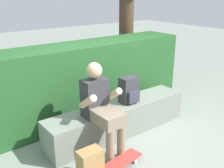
% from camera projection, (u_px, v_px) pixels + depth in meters
% --- Properties ---
extents(ground_plane, '(24.00, 24.00, 0.00)m').
position_uv_depth(ground_plane, '(133.00, 142.00, 3.90)').
color(ground_plane, gray).
extents(bench_main, '(2.36, 0.47, 0.47)m').
position_uv_depth(bench_main, '(119.00, 119.00, 4.08)').
color(bench_main, gray).
rests_on(bench_main, ground).
extents(person_skater, '(0.49, 0.62, 1.22)m').
position_uv_depth(person_skater, '(101.00, 106.00, 3.50)').
color(person_skater, '#333338').
rests_on(person_skater, ground).
extents(skateboard_near_person, '(0.82, 0.32, 0.09)m').
position_uv_depth(skateboard_near_person, '(116.00, 165.00, 3.26)').
color(skateboard_near_person, '#BC3833').
rests_on(skateboard_near_person, ground).
extents(backpack_on_bench, '(0.28, 0.23, 0.40)m').
position_uv_depth(backpack_on_bench, '(129.00, 90.00, 4.04)').
color(backpack_on_bench, '#333338').
rests_on(backpack_on_bench, bench_main).
extents(backpack_on_ground, '(0.28, 0.23, 0.40)m').
position_uv_depth(backpack_on_ground, '(91.00, 166.00, 3.04)').
color(backpack_on_ground, '#A37A47').
rests_on(backpack_on_ground, ground).
extents(hedge_row, '(4.43, 0.70, 1.27)m').
position_uv_depth(hedge_row, '(68.00, 84.00, 4.37)').
color(hedge_row, '#245327').
rests_on(hedge_row, ground).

